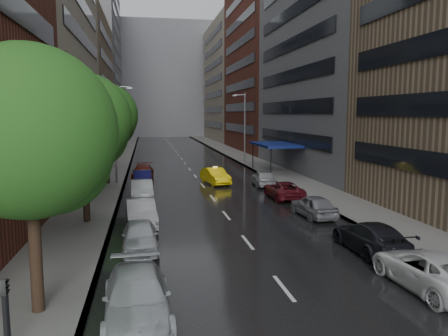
{
  "coord_description": "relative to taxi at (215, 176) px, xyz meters",
  "views": [
    {
      "loc": [
        -5.01,
        -11.16,
        6.58
      ],
      "look_at": [
        0.0,
        16.84,
        3.0
      ],
      "focal_mm": 35.0,
      "sensor_mm": 36.0,
      "label": 1
    }
  ],
  "objects": [
    {
      "name": "sidewalk_left",
      "position": [
        -10.29,
        21.25,
        -0.67
      ],
      "size": [
        4.0,
        140.0,
        0.15
      ],
      "primitive_type": "cube",
      "color": "gray",
      "rests_on": "ground"
    },
    {
      "name": "tree_far",
      "position": [
        -9.89,
        1.24,
        5.63
      ],
      "size": [
        5.85,
        5.85,
        9.32
      ],
      "color": "#382619",
      "rests_on": "ground"
    },
    {
      "name": "street_lamp_left",
      "position": [
        -9.01,
        1.25,
        4.14
      ],
      "size": [
        1.74,
        0.22,
        9.0
      ],
      "color": "gray",
      "rests_on": "sidewalk_left"
    },
    {
      "name": "building_far",
      "position": [
        -1.29,
        89.25,
        15.25
      ],
      "size": [
        40.0,
        14.0,
        32.0
      ],
      "primitive_type": "cube",
      "color": "slate",
      "rests_on": "ground"
    },
    {
      "name": "tree_near",
      "position": [
        -9.89,
        -25.45,
        5.24
      ],
      "size": [
        5.49,
        5.49,
        8.75
      ],
      "color": "#382619",
      "rests_on": "ground"
    },
    {
      "name": "buildings_left",
      "position": [
        -16.29,
        30.04,
        15.24
      ],
      "size": [
        8.0,
        108.0,
        38.0
      ],
      "color": "maroon",
      "rests_on": "ground"
    },
    {
      "name": "taxi",
      "position": [
        0.0,
        0.0,
        0.0
      ],
      "size": [
        2.45,
        4.77,
        1.5
      ],
      "primitive_type": "imported",
      "rotation": [
        0.0,
        0.0,
        0.2
      ],
      "color": "yellow",
      "rests_on": "ground"
    },
    {
      "name": "buildings_right",
      "position": [
        13.71,
        27.95,
        14.28
      ],
      "size": [
        8.05,
        109.1,
        36.0
      ],
      "color": "#937A5B",
      "rests_on": "ground"
    },
    {
      "name": "awning",
      "position": [
        7.69,
        6.25,
        2.39
      ],
      "size": [
        4.0,
        8.0,
        3.12
      ],
      "color": "navy",
      "rests_on": "sidewalk_right"
    },
    {
      "name": "street_lamp_right",
      "position": [
        6.43,
        16.25,
        4.14
      ],
      "size": [
        1.74,
        0.22,
        9.0
      ],
      "color": "gray",
      "rests_on": "sidewalk_right"
    },
    {
      "name": "parked_cars_left",
      "position": [
        -6.69,
        -10.85,
        -0.0
      ],
      "size": [
        2.33,
        35.7,
        1.55
      ],
      "color": "#A6ACB0",
      "rests_on": "ground"
    },
    {
      "name": "sidewalk_right",
      "position": [
        7.71,
        21.25,
        -0.67
      ],
      "size": [
        4.0,
        140.0,
        0.15
      ],
      "primitive_type": "cube",
      "color": "gray",
      "rests_on": "ground"
    },
    {
      "name": "parked_cars_right",
      "position": [
        4.11,
        -15.37,
        -0.03
      ],
      "size": [
        2.58,
        28.58,
        1.48
      ],
      "color": "white",
      "rests_on": "ground"
    },
    {
      "name": "tree_mid",
      "position": [
        -9.89,
        -13.31,
        5.38
      ],
      "size": [
        5.62,
        5.62,
        8.96
      ],
      "color": "#382619",
      "rests_on": "ground"
    },
    {
      "name": "road",
      "position": [
        -1.29,
        21.25,
        -0.74
      ],
      "size": [
        14.0,
        140.0,
        0.01
      ],
      "primitive_type": "cube",
      "color": "black",
      "rests_on": "ground"
    }
  ]
}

